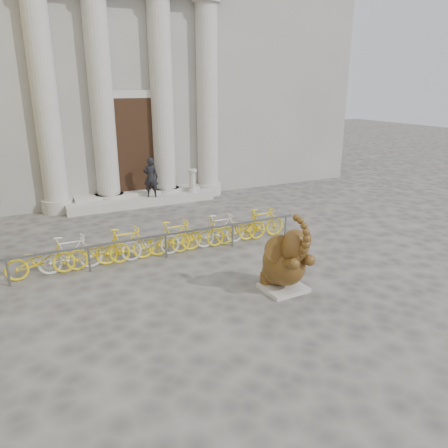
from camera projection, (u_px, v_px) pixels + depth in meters
name	position (u px, v px, depth m)	size (l,w,h in m)	color
ground	(259.00, 301.00, 9.98)	(80.00, 80.00, 0.00)	#474442
classical_building	(101.00, 56.00, 20.85)	(22.00, 10.70, 12.00)	gray
entrance_steps	(141.00, 200.00, 17.92)	(6.00, 1.20, 0.36)	#A8A59E
elephant_statue	(285.00, 262.00, 10.30)	(1.33, 1.49, 1.99)	#A8A59E
bike_rack	(162.00, 239.00, 12.51)	(8.51, 0.53, 1.00)	slate
pedestrian	(151.00, 177.00, 17.47)	(0.58, 0.38, 1.60)	black
balustrade_post	(192.00, 182.00, 18.40)	(0.39, 0.39, 0.96)	#A8A59E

